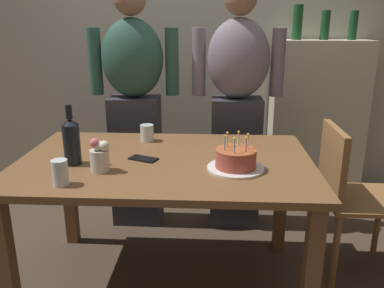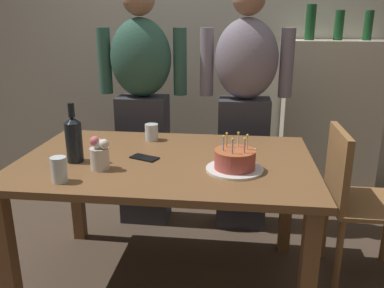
{
  "view_description": "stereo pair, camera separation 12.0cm",
  "coord_description": "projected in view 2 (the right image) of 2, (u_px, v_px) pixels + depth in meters",
  "views": [
    {
      "loc": [
        0.24,
        -1.92,
        1.42
      ],
      "look_at": [
        0.14,
        -0.05,
        0.84
      ],
      "focal_mm": 37.31,
      "sensor_mm": 36.0,
      "label": 1
    },
    {
      "loc": [
        0.36,
        -1.91,
        1.42
      ],
      "look_at": [
        0.14,
        -0.05,
        0.84
      ],
      "focal_mm": 37.31,
      "sensor_mm": 36.0,
      "label": 2
    }
  ],
  "objects": [
    {
      "name": "cell_phone",
      "position": [
        145.0,
        158.0,
        2.05
      ],
      "size": [
        0.16,
        0.12,
        0.01
      ],
      "primitive_type": "cube",
      "rotation": [
        0.0,
        0.0,
        -0.4
      ],
      "color": "black",
      "rests_on": "dining_table"
    },
    {
      "name": "person_woman_cardigan",
      "position": [
        245.0,
        106.0,
        2.67
      ],
      "size": [
        0.61,
        0.27,
        1.66
      ],
      "rotation": [
        0.0,
        0.0,
        3.14
      ],
      "color": "#33333D",
      "rests_on": "ground_plane"
    },
    {
      "name": "wine_bottle",
      "position": [
        74.0,
        138.0,
        1.97
      ],
      "size": [
        0.08,
        0.08,
        0.3
      ],
      "color": "black",
      "rests_on": "dining_table"
    },
    {
      "name": "person_man_bearded",
      "position": [
        142.0,
        103.0,
        2.74
      ],
      "size": [
        0.61,
        0.27,
        1.66
      ],
      "rotation": [
        0.0,
        0.0,
        3.14
      ],
      "color": "#33333D",
      "rests_on": "ground_plane"
    },
    {
      "name": "ground_plane",
      "position": [
        168.0,
        281.0,
        2.27
      ],
      "size": [
        10.0,
        10.0,
        0.0
      ],
      "primitive_type": "plane",
      "color": "#47382B"
    },
    {
      "name": "water_glass_far",
      "position": [
        152.0,
        132.0,
        2.35
      ],
      "size": [
        0.08,
        0.08,
        0.1
      ],
      "primitive_type": "cylinder",
      "color": "silver",
      "rests_on": "dining_table"
    },
    {
      "name": "shelf_cabinet",
      "position": [
        329.0,
        120.0,
        3.22
      ],
      "size": [
        0.74,
        0.3,
        1.53
      ],
      "color": "beige",
      "rests_on": "ground_plane"
    },
    {
      "name": "water_glass_near",
      "position": [
        59.0,
        170.0,
        1.74
      ],
      "size": [
        0.07,
        0.07,
        0.11
      ],
      "primitive_type": "cylinder",
      "color": "silver",
      "rests_on": "dining_table"
    },
    {
      "name": "back_wall",
      "position": [
        198.0,
        35.0,
        3.35
      ],
      "size": [
        5.2,
        0.1,
        2.6
      ],
      "primitive_type": "cube",
      "color": "beige",
      "rests_on": "ground_plane"
    },
    {
      "name": "dining_chair",
      "position": [
        353.0,
        194.0,
        2.17
      ],
      "size": [
        0.42,
        0.42,
        0.87
      ],
      "rotation": [
        0.0,
        0.0,
        1.57
      ],
      "color": "olive",
      "rests_on": "ground_plane"
    },
    {
      "name": "flower_vase",
      "position": [
        100.0,
        154.0,
        1.88
      ],
      "size": [
        0.1,
        0.09,
        0.17
      ],
      "color": "silver",
      "rests_on": "dining_table"
    },
    {
      "name": "birthday_cake",
      "position": [
        235.0,
        161.0,
        1.88
      ],
      "size": [
        0.27,
        0.27,
        0.18
      ],
      "color": "white",
      "rests_on": "dining_table"
    },
    {
      "name": "napkin_stack",
      "position": [
        239.0,
        151.0,
        2.16
      ],
      "size": [
        0.19,
        0.16,
        0.01
      ],
      "primitive_type": "cube",
      "rotation": [
        0.0,
        0.0,
        -0.27
      ],
      "color": "white",
      "rests_on": "dining_table"
    },
    {
      "name": "dining_table",
      "position": [
        166.0,
        176.0,
        2.08
      ],
      "size": [
        1.5,
        0.96,
        0.74
      ],
      "color": "brown",
      "rests_on": "ground_plane"
    }
  ]
}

